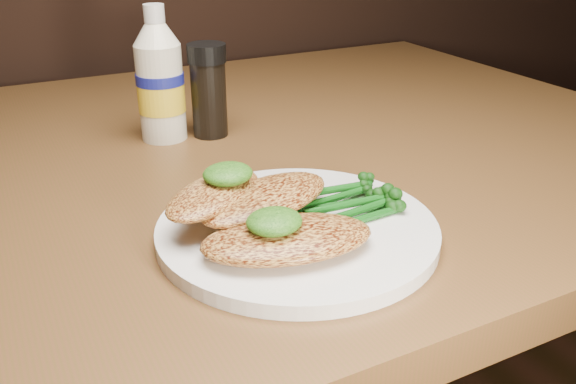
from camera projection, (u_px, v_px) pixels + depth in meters
plate at (297, 230)px, 0.52m from camera, size 0.24×0.24×0.01m
chicken_front at (287, 239)px, 0.48m from camera, size 0.15×0.10×0.02m
chicken_mid at (265, 198)px, 0.52m from camera, size 0.15×0.10×0.02m
chicken_back at (214, 194)px, 0.51m from camera, size 0.12×0.11×0.02m
pesto_front at (274, 221)px, 0.47m from camera, size 0.05×0.04×0.02m
pesto_back at (228, 174)px, 0.52m from camera, size 0.05×0.04×0.02m
broccolini_bundle at (344, 202)px, 0.54m from camera, size 0.13×0.11×0.02m
mayo_bottle at (159, 74)px, 0.72m from camera, size 0.07×0.07×0.16m
pepper_grinder at (209, 91)px, 0.74m from camera, size 0.05×0.05×0.11m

